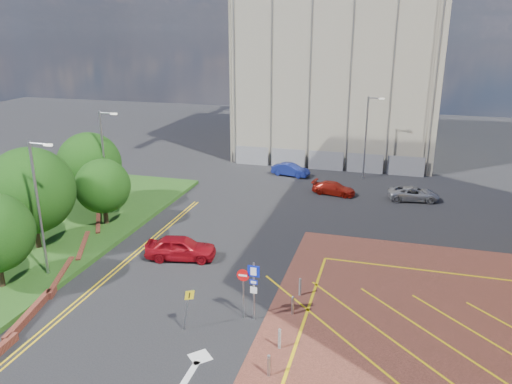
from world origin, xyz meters
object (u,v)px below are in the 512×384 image
at_px(car_silver_back, 414,194).
at_px(sign_cluster, 250,285).
at_px(tree_d, 89,164).
at_px(tree_c, 103,186).
at_px(tree_b, 30,191).
at_px(lamp_left_near, 39,204).
at_px(car_red_back, 334,188).
at_px(lamp_left_far, 105,159).
at_px(car_red_left, 181,248).
at_px(lamp_back, 367,135).
at_px(warning_sign, 188,305).
at_px(car_blue_back, 291,170).

bearing_deg(car_silver_back, sign_cluster, 149.94).
distance_m(tree_d, car_silver_back, 27.07).
bearing_deg(tree_c, tree_b, -111.80).
bearing_deg(lamp_left_near, car_silver_back, 44.16).
xyz_separation_m(tree_d, car_red_back, (18.34, 9.24, -3.31)).
xyz_separation_m(lamp_left_far, car_red_back, (16.26, 10.24, -4.10)).
bearing_deg(car_red_left, lamp_left_near, 113.39).
distance_m(lamp_back, sign_cluster, 27.38).
bearing_deg(lamp_back, car_silver_back, -50.47).
height_order(lamp_left_near, warning_sign, lamp_left_near).
relative_size(car_red_left, car_blue_back, 1.19).
height_order(tree_d, car_blue_back, tree_d).
relative_size(car_red_left, car_silver_back, 1.05).
distance_m(tree_d, car_blue_back, 19.63).
relative_size(tree_b, tree_c, 1.38).
bearing_deg(lamp_back, warning_sign, -102.51).
relative_size(tree_c, lamp_left_far, 0.61).
distance_m(warning_sign, car_blue_back, 27.78).
bearing_deg(lamp_left_near, lamp_left_far, 101.31).
xyz_separation_m(lamp_left_far, sign_cluster, (14.72, -11.02, -2.71)).
bearing_deg(lamp_left_far, warning_sign, -46.61).
bearing_deg(lamp_left_near, tree_b, 135.75).
xyz_separation_m(car_red_left, car_red_back, (7.78, 15.72, -0.21)).
distance_m(tree_d, lamp_back, 25.47).
distance_m(sign_cluster, car_red_left, 8.42).
bearing_deg(car_blue_back, lamp_back, -70.26).
distance_m(lamp_back, car_red_back, 7.26).
xyz_separation_m(lamp_back, car_silver_back, (4.57, -5.54, -3.76)).
distance_m(tree_d, lamp_left_near, 11.76).
distance_m(car_red_left, car_blue_back, 20.63).
bearing_deg(warning_sign, car_silver_back, 64.77).
bearing_deg(tree_d, warning_sign, -44.22).
distance_m(lamp_back, car_red_left, 23.98).
height_order(sign_cluster, warning_sign, sign_cluster).
bearing_deg(car_silver_back, car_red_left, 128.74).
bearing_deg(car_blue_back, lamp_left_far, 154.17).
xyz_separation_m(car_blue_back, car_red_back, (4.92, -4.71, -0.06)).
relative_size(tree_b, car_silver_back, 1.57).
height_order(tree_b, sign_cluster, tree_b).
relative_size(tree_d, sign_cluster, 1.90).
bearing_deg(lamp_back, tree_d, -143.91).
relative_size(sign_cluster, car_red_back, 0.83).
distance_m(sign_cluster, car_red_back, 21.35).
bearing_deg(car_silver_back, warning_sign, 145.97).
xyz_separation_m(car_blue_back, car_silver_back, (11.73, -4.48, -0.02)).
height_order(tree_b, car_blue_back, tree_b).
bearing_deg(lamp_left_near, car_red_left, 34.88).
bearing_deg(car_red_left, car_red_back, -37.83).
bearing_deg(car_blue_back, sign_cluster, -161.23).
xyz_separation_m(tree_c, lamp_left_far, (-0.92, 2.00, 1.47)).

